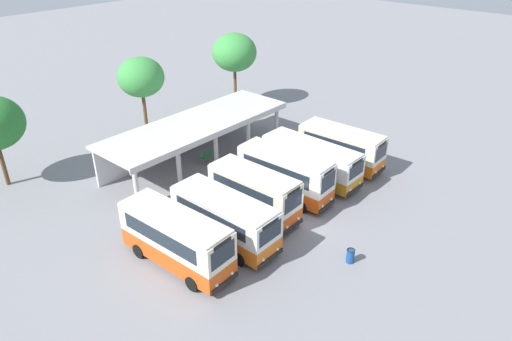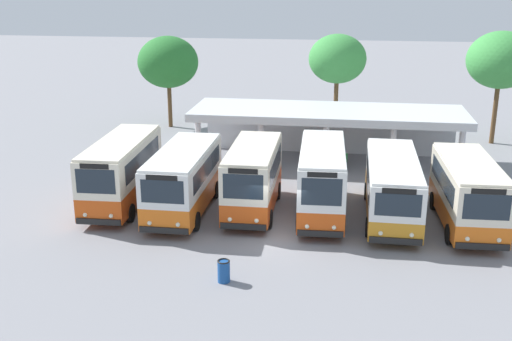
{
  "view_description": "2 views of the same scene",
  "coord_description": "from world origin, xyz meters",
  "px_view_note": "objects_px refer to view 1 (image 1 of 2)",
  "views": [
    {
      "loc": [
        -21.83,
        -14.87,
        18.0
      ],
      "look_at": [
        0.53,
        4.57,
        2.03
      ],
      "focal_mm": 33.03,
      "sensor_mm": 36.0,
      "label": 1
    },
    {
      "loc": [
        2.75,
        -25.65,
        11.29
      ],
      "look_at": [
        -1.84,
        5.45,
        1.33
      ],
      "focal_mm": 43.31,
      "sensor_mm": 36.0,
      "label": 2
    }
  ],
  "objects_px": {
    "city_bus_second_in_row": "(225,218)",
    "city_bus_fifth_blue": "(311,160)",
    "city_bus_middle_cream": "(254,192)",
    "city_bus_nearest_orange": "(176,238)",
    "city_bus_far_end_green": "(341,146)",
    "litter_bin_apron": "(350,256)",
    "city_bus_fourth_amber": "(285,173)",
    "waiting_chair_second_from_end": "(209,155)",
    "waiting_chair_middle_seat": "(215,153)",
    "waiting_chair_end_by_column": "(203,157)"
  },
  "relations": [
    {
      "from": "city_bus_second_in_row",
      "to": "waiting_chair_end_by_column",
      "type": "relative_size",
      "value": 8.54
    },
    {
      "from": "waiting_chair_end_by_column",
      "to": "waiting_chair_second_from_end",
      "type": "xyz_separation_m",
      "value": [
        0.65,
        -0.01,
        0.0
      ]
    },
    {
      "from": "city_bus_fourth_amber",
      "to": "city_bus_fifth_blue",
      "type": "distance_m",
      "value": 3.38
    },
    {
      "from": "city_bus_fourth_amber",
      "to": "waiting_chair_middle_seat",
      "type": "xyz_separation_m",
      "value": [
        1.02,
        8.19,
        -1.37
      ]
    },
    {
      "from": "waiting_chair_middle_seat",
      "to": "city_bus_fourth_amber",
      "type": "bearing_deg",
      "value": -97.11
    },
    {
      "from": "city_bus_second_in_row",
      "to": "waiting_chair_second_from_end",
      "type": "height_order",
      "value": "city_bus_second_in_row"
    },
    {
      "from": "city_bus_fifth_blue",
      "to": "waiting_chair_second_from_end",
      "type": "relative_size",
      "value": 9.36
    },
    {
      "from": "city_bus_second_in_row",
      "to": "city_bus_fifth_blue",
      "type": "bearing_deg",
      "value": 3.86
    },
    {
      "from": "city_bus_second_in_row",
      "to": "waiting_chair_second_from_end",
      "type": "distance_m",
      "value": 11.47
    },
    {
      "from": "city_bus_fourth_amber",
      "to": "litter_bin_apron",
      "type": "xyz_separation_m",
      "value": [
        -3.37,
        -7.55,
        -1.44
      ]
    },
    {
      "from": "city_bus_second_in_row",
      "to": "city_bus_fourth_amber",
      "type": "height_order",
      "value": "city_bus_fourth_amber"
    },
    {
      "from": "city_bus_far_end_green",
      "to": "waiting_chair_second_from_end",
      "type": "distance_m",
      "value": 10.93
    },
    {
      "from": "city_bus_nearest_orange",
      "to": "litter_bin_apron",
      "type": "height_order",
      "value": "city_bus_nearest_orange"
    },
    {
      "from": "city_bus_middle_cream",
      "to": "city_bus_far_end_green",
      "type": "distance_m",
      "value": 10.14
    },
    {
      "from": "city_bus_far_end_green",
      "to": "waiting_chair_middle_seat",
      "type": "height_order",
      "value": "city_bus_far_end_green"
    },
    {
      "from": "city_bus_fifth_blue",
      "to": "city_bus_middle_cream",
      "type": "bearing_deg",
      "value": -178.88
    },
    {
      "from": "waiting_chair_middle_seat",
      "to": "litter_bin_apron",
      "type": "height_order",
      "value": "litter_bin_apron"
    },
    {
      "from": "city_bus_far_end_green",
      "to": "city_bus_nearest_orange",
      "type": "bearing_deg",
      "value": 178.38
    },
    {
      "from": "city_bus_nearest_orange",
      "to": "litter_bin_apron",
      "type": "bearing_deg",
      "value": -48.16
    },
    {
      "from": "city_bus_middle_cream",
      "to": "waiting_chair_end_by_column",
      "type": "relative_size",
      "value": 7.64
    },
    {
      "from": "city_bus_middle_cream",
      "to": "waiting_chair_middle_seat",
      "type": "height_order",
      "value": "city_bus_middle_cream"
    },
    {
      "from": "city_bus_middle_cream",
      "to": "waiting_chair_middle_seat",
      "type": "xyz_separation_m",
      "value": [
        4.4,
        8.22,
        -1.32
      ]
    },
    {
      "from": "city_bus_second_in_row",
      "to": "city_bus_middle_cream",
      "type": "bearing_deg",
      "value": 9.28
    },
    {
      "from": "city_bus_nearest_orange",
      "to": "litter_bin_apron",
      "type": "distance_m",
      "value": 10.22
    },
    {
      "from": "city_bus_nearest_orange",
      "to": "waiting_chair_end_by_column",
      "type": "bearing_deg",
      "value": 40.19
    },
    {
      "from": "city_bus_fifth_blue",
      "to": "waiting_chair_end_by_column",
      "type": "relative_size",
      "value": 9.36
    },
    {
      "from": "litter_bin_apron",
      "to": "city_bus_middle_cream",
      "type": "bearing_deg",
      "value": 90.02
    },
    {
      "from": "city_bus_middle_cream",
      "to": "city_bus_nearest_orange",
      "type": "bearing_deg",
      "value": 179.76
    },
    {
      "from": "waiting_chair_end_by_column",
      "to": "litter_bin_apron",
      "type": "bearing_deg",
      "value": -101.06
    },
    {
      "from": "city_bus_fourth_amber",
      "to": "city_bus_far_end_green",
      "type": "relative_size",
      "value": 1.04
    },
    {
      "from": "waiting_chair_second_from_end",
      "to": "litter_bin_apron",
      "type": "distance_m",
      "value": 16.29
    },
    {
      "from": "city_bus_nearest_orange",
      "to": "city_bus_second_in_row",
      "type": "xyz_separation_m",
      "value": [
        3.37,
        -0.58,
        -0.1
      ]
    },
    {
      "from": "city_bus_middle_cream",
      "to": "litter_bin_apron",
      "type": "relative_size",
      "value": 7.3
    },
    {
      "from": "city_bus_far_end_green",
      "to": "waiting_chair_end_by_column",
      "type": "distance_m",
      "value": 11.33
    },
    {
      "from": "city_bus_fifth_blue",
      "to": "city_bus_nearest_orange",
      "type": "bearing_deg",
      "value": -179.56
    },
    {
      "from": "city_bus_middle_cream",
      "to": "waiting_chair_end_by_column",
      "type": "distance_m",
      "value": 9.01
    },
    {
      "from": "city_bus_nearest_orange",
      "to": "waiting_chair_second_from_end",
      "type": "distance_m",
      "value": 13.46
    },
    {
      "from": "city_bus_far_end_green",
      "to": "litter_bin_apron",
      "type": "relative_size",
      "value": 7.8
    },
    {
      "from": "city_bus_second_in_row",
      "to": "waiting_chair_middle_seat",
      "type": "bearing_deg",
      "value": 48.47
    },
    {
      "from": "city_bus_second_in_row",
      "to": "city_bus_far_end_green",
      "type": "distance_m",
      "value": 13.5
    },
    {
      "from": "waiting_chair_second_from_end",
      "to": "waiting_chair_middle_seat",
      "type": "xyz_separation_m",
      "value": [
        0.65,
        -0.12,
        0.0
      ]
    },
    {
      "from": "city_bus_fifth_blue",
      "to": "city_bus_far_end_green",
      "type": "xyz_separation_m",
      "value": [
        3.38,
        -0.58,
        0.09
      ]
    },
    {
      "from": "city_bus_middle_cream",
      "to": "city_bus_fourth_amber",
      "type": "distance_m",
      "value": 3.38
    },
    {
      "from": "city_bus_second_in_row",
      "to": "city_bus_middle_cream",
      "type": "relative_size",
      "value": 1.12
    },
    {
      "from": "city_bus_middle_cream",
      "to": "waiting_chair_end_by_column",
      "type": "xyz_separation_m",
      "value": [
        3.1,
        8.35,
        -1.32
      ]
    },
    {
      "from": "city_bus_nearest_orange",
      "to": "city_bus_fifth_blue",
      "type": "relative_size",
      "value": 0.93
    },
    {
      "from": "city_bus_nearest_orange",
      "to": "waiting_chair_middle_seat",
      "type": "relative_size",
      "value": 8.72
    },
    {
      "from": "city_bus_nearest_orange",
      "to": "city_bus_fourth_amber",
      "type": "xyz_separation_m",
      "value": [
        10.13,
        0.01,
        0.02
      ]
    },
    {
      "from": "city_bus_second_in_row",
      "to": "city_bus_fifth_blue",
      "type": "height_order",
      "value": "city_bus_second_in_row"
    },
    {
      "from": "city_bus_nearest_orange",
      "to": "litter_bin_apron",
      "type": "xyz_separation_m",
      "value": [
        6.75,
        -7.54,
        -1.42
      ]
    }
  ]
}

